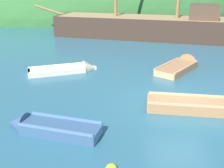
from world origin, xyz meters
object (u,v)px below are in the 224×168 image
at_px(rowboat_near_dock, 203,107).
at_px(buoy_white, 94,69).
at_px(rowboat_center, 181,67).
at_px(rowboat_portside, 68,70).
at_px(sailing_ship, 150,30).
at_px(rowboat_outer_left, 48,128).

bearing_deg(rowboat_near_dock, buoy_white, 138.93).
bearing_deg(rowboat_center, rowboat_portside, 133.10).
distance_m(sailing_ship, rowboat_near_dock, 14.10).
relative_size(sailing_ship, buoy_white, 49.36).
distance_m(rowboat_portside, rowboat_near_dock, 7.57).
xyz_separation_m(rowboat_portside, rowboat_near_dock, (5.44, -5.26, 0.06)).
xyz_separation_m(sailing_ship, rowboat_center, (-0.08, -8.84, -0.54)).
bearing_deg(rowboat_near_dock, sailing_ship, 99.72).
xyz_separation_m(rowboat_near_dock, rowboat_center, (0.88, 5.23, -0.03)).
distance_m(rowboat_portside, rowboat_center, 6.32).
relative_size(rowboat_portside, rowboat_outer_left, 1.14).
height_order(sailing_ship, rowboat_near_dock, sailing_ship).
relative_size(rowboat_near_dock, rowboat_outer_left, 1.18).
xyz_separation_m(sailing_ship, rowboat_near_dock, (-0.96, -14.06, -0.51)).
relative_size(rowboat_near_dock, buoy_white, 10.96).
bearing_deg(sailing_ship, buoy_white, 79.31).
height_order(rowboat_outer_left, buoy_white, rowboat_outer_left).
relative_size(sailing_ship, rowboat_portside, 4.67).
distance_m(rowboat_near_dock, buoy_white, 6.96).
distance_m(rowboat_portside, rowboat_outer_left, 6.33).
distance_m(sailing_ship, rowboat_center, 8.85).
xyz_separation_m(rowboat_near_dock, buoy_white, (-4.02, 5.68, -0.14)).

